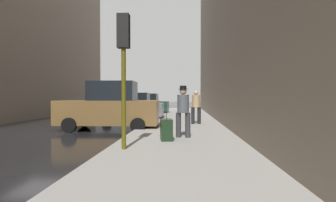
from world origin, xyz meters
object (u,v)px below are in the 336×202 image
parked_bronze_suv (110,108)px  parked_gray_coupe (132,107)px  traffic_light (124,52)px  rolling_suitcase (166,130)px  fire_hydrant (153,116)px  pedestrian_in_tan_coat (196,105)px  parked_dark_green_sedan (145,104)px  pedestrian_with_beanie (183,109)px

parked_bronze_suv → parked_gray_coupe: parked_bronze_suv is taller
traffic_light → parked_gray_coupe: bearing=100.3°
traffic_light → rolling_suitcase: size_ratio=3.46×
parked_gray_coupe → traffic_light: (1.85, -10.23, 1.91)m
parked_bronze_suv → parked_gray_coupe: (0.00, 5.15, -0.18)m
parked_gray_coupe → rolling_suitcase: size_ratio=4.05×
fire_hydrant → pedestrian_in_tan_coat: (2.26, -0.31, 0.61)m
fire_hydrant → rolling_suitcase: size_ratio=0.68×
fire_hydrant → parked_bronze_suv: bearing=-135.9°
parked_gray_coupe → parked_dark_green_sedan: same height
fire_hydrant → rolling_suitcase: rolling_suitcase is taller
parked_dark_green_sedan → pedestrian_in_tan_coat: bearing=-66.6°
parked_dark_green_sedan → pedestrian_with_beanie: pedestrian_with_beanie is taller
parked_gray_coupe → traffic_light: 10.57m
traffic_light → parked_bronze_suv: bearing=110.1°
pedestrian_in_tan_coat → parked_dark_green_sedan: bearing=113.4°
rolling_suitcase → pedestrian_in_tan_coat: bearing=77.0°
rolling_suitcase → parked_dark_green_sedan: bearing=101.3°
parked_gray_coupe → parked_dark_green_sedan: size_ratio=0.99×
parked_gray_coupe → pedestrian_with_beanie: (3.43, -8.15, 0.29)m
traffic_light → pedestrian_with_beanie: (1.58, 2.08, -1.62)m
parked_dark_green_sedan → rolling_suitcase: (2.90, -14.43, -0.36)m
pedestrian_in_tan_coat → traffic_light: bearing=-108.7°
pedestrian_with_beanie → rolling_suitcase: (-0.53, -0.62, -0.65)m
fire_hydrant → pedestrian_in_tan_coat: bearing=-7.8°
parked_bronze_suv → parked_gray_coupe: bearing=90.0°
parked_gray_coupe → pedestrian_in_tan_coat: size_ratio=2.46×
pedestrian_with_beanie → fire_hydrant: bearing=108.9°
traffic_light → parked_dark_green_sedan: bearing=96.7°
traffic_light → pedestrian_with_beanie: size_ratio=2.03×
parked_dark_green_sedan → fire_hydrant: size_ratio=6.03×
parked_bronze_suv → pedestrian_in_tan_coat: (4.06, 1.44, 0.07)m
traffic_light → rolling_suitcase: traffic_light is taller
fire_hydrant → parked_dark_green_sedan: bearing=101.3°
parked_dark_green_sedan → traffic_light: traffic_light is taller
parked_bronze_suv → pedestrian_with_beanie: 4.55m
parked_gray_coupe → traffic_light: size_ratio=1.17×
pedestrian_in_tan_coat → rolling_suitcase: (-1.17, -5.06, -0.61)m
parked_bronze_suv → traffic_light: size_ratio=1.29×
parked_gray_coupe → parked_dark_green_sedan: bearing=90.0°
parked_dark_green_sedan → rolling_suitcase: bearing=-78.7°
parked_dark_green_sedan → traffic_light: 16.11m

